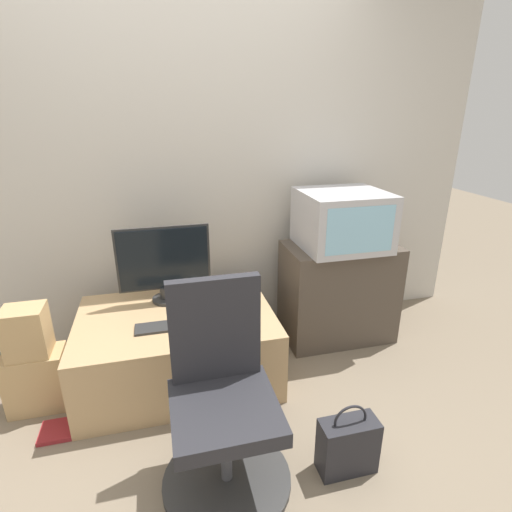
{
  "coord_description": "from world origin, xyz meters",
  "views": [
    {
      "loc": [
        -0.17,
        -1.46,
        1.61
      ],
      "look_at": [
        0.44,
        0.93,
        0.69
      ],
      "focal_mm": 28.0,
      "sensor_mm": 36.0,
      "label": 1
    }
  ],
  "objects_px": {
    "keyboard": "(164,327)",
    "mouse": "(205,318)",
    "crt_tv": "(342,220)",
    "cardboard_box_lower": "(38,380)",
    "handbag": "(348,445)",
    "office_chair": "(223,409)",
    "book": "(59,430)",
    "main_monitor": "(164,264)"
  },
  "relations": [
    {
      "from": "cardboard_box_lower",
      "to": "handbag",
      "type": "distance_m",
      "value": 1.71
    },
    {
      "from": "keyboard",
      "to": "mouse",
      "type": "height_order",
      "value": "mouse"
    },
    {
      "from": "keyboard",
      "to": "handbag",
      "type": "distance_m",
      "value": 1.14
    },
    {
      "from": "office_chair",
      "to": "book",
      "type": "relative_size",
      "value": 5.06
    },
    {
      "from": "office_chair",
      "to": "cardboard_box_lower",
      "type": "bearing_deg",
      "value": 143.12
    },
    {
      "from": "mouse",
      "to": "office_chair",
      "type": "height_order",
      "value": "office_chair"
    },
    {
      "from": "keyboard",
      "to": "cardboard_box_lower",
      "type": "xyz_separation_m",
      "value": [
        -0.72,
        0.06,
        -0.27
      ]
    },
    {
      "from": "main_monitor",
      "to": "book",
      "type": "bearing_deg",
      "value": -139.06
    },
    {
      "from": "keyboard",
      "to": "crt_tv",
      "type": "xyz_separation_m",
      "value": [
        1.22,
        0.33,
        0.46
      ]
    },
    {
      "from": "crt_tv",
      "to": "mouse",
      "type": "bearing_deg",
      "value": -162.9
    },
    {
      "from": "keyboard",
      "to": "office_chair",
      "type": "xyz_separation_m",
      "value": [
        0.22,
        -0.65,
        -0.08
      ]
    },
    {
      "from": "crt_tv",
      "to": "handbag",
      "type": "height_order",
      "value": "crt_tv"
    },
    {
      "from": "keyboard",
      "to": "crt_tv",
      "type": "distance_m",
      "value": 1.35
    },
    {
      "from": "keyboard",
      "to": "book",
      "type": "distance_m",
      "value": 0.75
    },
    {
      "from": "mouse",
      "to": "book",
      "type": "relative_size",
      "value": 0.35
    },
    {
      "from": "handbag",
      "to": "book",
      "type": "height_order",
      "value": "handbag"
    },
    {
      "from": "cardboard_box_lower",
      "to": "book",
      "type": "height_order",
      "value": "cardboard_box_lower"
    },
    {
      "from": "office_chair",
      "to": "mouse",
      "type": "bearing_deg",
      "value": 88.67
    },
    {
      "from": "handbag",
      "to": "book",
      "type": "bearing_deg",
      "value": 157.03
    },
    {
      "from": "main_monitor",
      "to": "cardboard_box_lower",
      "type": "relative_size",
      "value": 1.65
    },
    {
      "from": "mouse",
      "to": "handbag",
      "type": "bearing_deg",
      "value": -55.59
    },
    {
      "from": "main_monitor",
      "to": "crt_tv",
      "type": "relative_size",
      "value": 1.04
    },
    {
      "from": "crt_tv",
      "to": "book",
      "type": "relative_size",
      "value": 3.01
    },
    {
      "from": "crt_tv",
      "to": "book",
      "type": "height_order",
      "value": "crt_tv"
    },
    {
      "from": "main_monitor",
      "to": "handbag",
      "type": "relative_size",
      "value": 1.56
    },
    {
      "from": "mouse",
      "to": "cardboard_box_lower",
      "type": "xyz_separation_m",
      "value": [
        -0.95,
        0.03,
        -0.28
      ]
    },
    {
      "from": "keyboard",
      "to": "handbag",
      "type": "xyz_separation_m",
      "value": [
        0.78,
        -0.77,
        -0.31
      ]
    },
    {
      "from": "mouse",
      "to": "handbag",
      "type": "relative_size",
      "value": 0.18
    },
    {
      "from": "cardboard_box_lower",
      "to": "handbag",
      "type": "bearing_deg",
      "value": -28.9
    },
    {
      "from": "main_monitor",
      "to": "crt_tv",
      "type": "distance_m",
      "value": 1.21
    },
    {
      "from": "main_monitor",
      "to": "mouse",
      "type": "height_order",
      "value": "main_monitor"
    },
    {
      "from": "mouse",
      "to": "crt_tv",
      "type": "bearing_deg",
      "value": 17.1
    },
    {
      "from": "keyboard",
      "to": "mouse",
      "type": "relative_size",
      "value": 4.95
    },
    {
      "from": "book",
      "to": "cardboard_box_lower",
      "type": "bearing_deg",
      "value": 117.74
    },
    {
      "from": "main_monitor",
      "to": "cardboard_box_lower",
      "type": "xyz_separation_m",
      "value": [
        -0.75,
        -0.29,
        -0.52
      ]
    },
    {
      "from": "keyboard",
      "to": "office_chair",
      "type": "height_order",
      "value": "office_chair"
    },
    {
      "from": "crt_tv",
      "to": "office_chair",
      "type": "bearing_deg",
      "value": -135.75
    },
    {
      "from": "mouse",
      "to": "book",
      "type": "height_order",
      "value": "mouse"
    },
    {
      "from": "main_monitor",
      "to": "handbag",
      "type": "bearing_deg",
      "value": -56.18
    },
    {
      "from": "mouse",
      "to": "crt_tv",
      "type": "relative_size",
      "value": 0.12
    },
    {
      "from": "cardboard_box_lower",
      "to": "crt_tv",
      "type": "bearing_deg",
      "value": 7.96
    },
    {
      "from": "handbag",
      "to": "crt_tv",
      "type": "bearing_deg",
      "value": 68.15
    }
  ]
}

